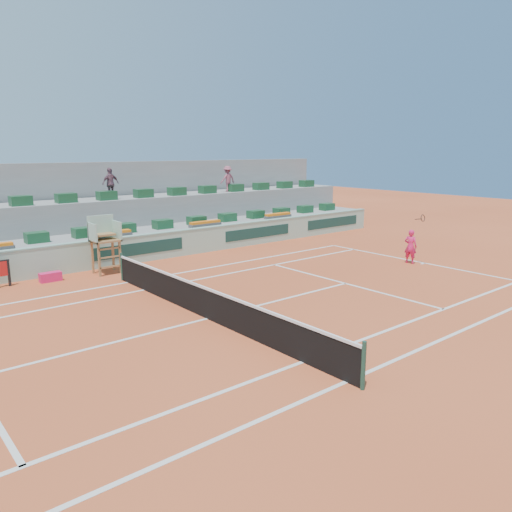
# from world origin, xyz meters

# --- Properties ---
(ground) EXTENTS (90.00, 90.00, 0.00)m
(ground) POSITION_xyz_m (0.00, 0.00, 0.00)
(ground) COLOR #AD4421
(ground) RESTS_ON ground
(seating_tier_lower) EXTENTS (36.00, 4.00, 1.20)m
(seating_tier_lower) POSITION_xyz_m (0.00, 10.70, 0.60)
(seating_tier_lower) COLOR gray
(seating_tier_lower) RESTS_ON ground
(seating_tier_upper) EXTENTS (36.00, 2.40, 2.60)m
(seating_tier_upper) POSITION_xyz_m (0.00, 12.30, 1.30)
(seating_tier_upper) COLOR gray
(seating_tier_upper) RESTS_ON ground
(stadium_back_wall) EXTENTS (36.00, 0.40, 4.40)m
(stadium_back_wall) POSITION_xyz_m (0.00, 13.90, 2.20)
(stadium_back_wall) COLOR gray
(stadium_back_wall) RESTS_ON ground
(player_bag) EXTENTS (0.81, 0.36, 0.36)m
(player_bag) POSITION_xyz_m (-2.24, 7.57, 0.18)
(player_bag) COLOR #E41D5E
(player_bag) RESTS_ON ground
(spectator_mid) EXTENTS (0.97, 0.53, 1.57)m
(spectator_mid) POSITION_xyz_m (2.34, 11.93, 3.38)
(spectator_mid) COLOR #6B4756
(spectator_mid) RESTS_ON seating_tier_upper
(spectator_right) EXTENTS (0.98, 0.58, 1.50)m
(spectator_right) POSITION_xyz_m (9.58, 11.88, 3.35)
(spectator_right) COLOR #944A5B
(spectator_right) RESTS_ON seating_tier_upper
(court_lines) EXTENTS (23.89, 11.09, 0.01)m
(court_lines) POSITION_xyz_m (0.00, 0.00, 0.01)
(court_lines) COLOR silver
(court_lines) RESTS_ON ground
(tennis_net) EXTENTS (0.10, 11.97, 1.10)m
(tennis_net) POSITION_xyz_m (0.00, 0.00, 0.53)
(tennis_net) COLOR black
(tennis_net) RESTS_ON ground
(advertising_hoarding) EXTENTS (36.00, 0.34, 1.26)m
(advertising_hoarding) POSITION_xyz_m (0.02, 8.50, 0.63)
(advertising_hoarding) COLOR #99C1A9
(advertising_hoarding) RESTS_ON ground
(umpire_chair) EXTENTS (1.10, 0.90, 2.40)m
(umpire_chair) POSITION_xyz_m (0.00, 7.50, 1.54)
(umpire_chair) COLOR olive
(umpire_chair) RESTS_ON ground
(seat_row_lower) EXTENTS (32.90, 0.60, 0.44)m
(seat_row_lower) POSITION_xyz_m (0.00, 9.80, 1.42)
(seat_row_lower) COLOR #184827
(seat_row_lower) RESTS_ON seating_tier_lower
(seat_row_upper) EXTENTS (32.90, 0.60, 0.44)m
(seat_row_upper) POSITION_xyz_m (0.00, 11.70, 2.82)
(seat_row_upper) COLOR #184827
(seat_row_upper) RESTS_ON seating_tier_upper
(flower_planters) EXTENTS (26.80, 0.36, 0.28)m
(flower_planters) POSITION_xyz_m (-1.50, 9.00, 1.33)
(flower_planters) COLOR #4F4F4F
(flower_planters) RESTS_ON seating_tier_lower
(towel_rack) EXTENTS (0.52, 0.09, 1.03)m
(towel_rack) POSITION_xyz_m (-3.85, 7.86, 0.60)
(towel_rack) COLOR black
(towel_rack) RESTS_ON ground
(tennis_player) EXTENTS (0.50, 0.88, 2.28)m
(tennis_player) POSITION_xyz_m (11.35, 0.45, 0.79)
(tennis_player) COLOR #E41D5E
(tennis_player) RESTS_ON ground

